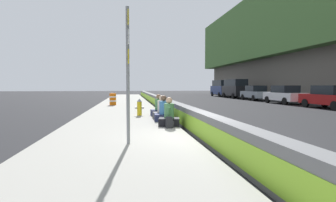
{
  "coord_description": "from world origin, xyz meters",
  "views": [
    {
      "loc": [
        -7.72,
        2.34,
        1.68
      ],
      "look_at": [
        6.46,
        0.21,
        0.86
      ],
      "focal_mm": 28.36,
      "sensor_mm": 36.0,
      "label": 1
    }
  ],
  "objects_px": {
    "backpack": "(169,123)",
    "parked_car_far": "(235,88)",
    "seated_person_foreground": "(169,117)",
    "parked_car_third": "(330,97)",
    "construction_barrel": "(113,99)",
    "parked_car_fourth": "(285,95)",
    "parked_car_farther": "(222,88)",
    "fire_hydrant": "(139,107)",
    "seated_person_rear": "(161,111)",
    "seated_person_middle": "(164,113)",
    "route_sign_post": "(128,65)",
    "seated_person_far": "(159,109)",
    "parked_car_midline": "(255,93)"
  },
  "relations": [
    {
      "from": "seated_person_foreground",
      "to": "parked_car_third",
      "type": "relative_size",
      "value": 0.24
    },
    {
      "from": "fire_hydrant",
      "to": "parked_car_third",
      "type": "distance_m",
      "value": 14.42
    },
    {
      "from": "fire_hydrant",
      "to": "parked_car_farther",
      "type": "relative_size",
      "value": 0.17
    },
    {
      "from": "seated_person_far",
      "to": "parked_car_third",
      "type": "height_order",
      "value": "parked_car_third"
    },
    {
      "from": "seated_person_far",
      "to": "parked_car_midline",
      "type": "xyz_separation_m",
      "value": [
        15.05,
        -12.95,
        0.38
      ]
    },
    {
      "from": "seated_person_foreground",
      "to": "seated_person_far",
      "type": "bearing_deg",
      "value": -0.06
    },
    {
      "from": "seated_person_foreground",
      "to": "parked_car_far",
      "type": "xyz_separation_m",
      "value": [
        24.51,
        -12.95,
        0.87
      ]
    },
    {
      "from": "backpack",
      "to": "seated_person_far",
      "type": "bearing_deg",
      "value": -1.08
    },
    {
      "from": "construction_barrel",
      "to": "seated_person_rear",
      "type": "bearing_deg",
      "value": -163.18
    },
    {
      "from": "construction_barrel",
      "to": "parked_car_far",
      "type": "relative_size",
      "value": 0.19
    },
    {
      "from": "parked_car_midline",
      "to": "fire_hydrant",
      "type": "bearing_deg",
      "value": 137.01
    },
    {
      "from": "seated_person_rear",
      "to": "parked_car_far",
      "type": "bearing_deg",
      "value": -30.3
    },
    {
      "from": "parked_car_third",
      "to": "route_sign_post",
      "type": "bearing_deg",
      "value": 125.11
    },
    {
      "from": "seated_person_rear",
      "to": "parked_car_third",
      "type": "relative_size",
      "value": 0.24
    },
    {
      "from": "seated_person_far",
      "to": "parked_car_fourth",
      "type": "relative_size",
      "value": 0.24
    },
    {
      "from": "parked_car_midline",
      "to": "parked_car_farther",
      "type": "distance_m",
      "value": 11.31
    },
    {
      "from": "route_sign_post",
      "to": "parked_car_midline",
      "type": "relative_size",
      "value": 0.79
    },
    {
      "from": "seated_person_far",
      "to": "parked_car_far",
      "type": "relative_size",
      "value": 0.22
    },
    {
      "from": "seated_person_rear",
      "to": "seated_person_far",
      "type": "distance_m",
      "value": 1.27
    },
    {
      "from": "construction_barrel",
      "to": "seated_person_foreground",
      "type": "bearing_deg",
      "value": -166.41
    },
    {
      "from": "seated_person_rear",
      "to": "parked_car_fourth",
      "type": "distance_m",
      "value": 16.52
    },
    {
      "from": "parked_car_midline",
      "to": "parked_car_fourth",
      "type": "bearing_deg",
      "value": 178.92
    },
    {
      "from": "fire_hydrant",
      "to": "seated_person_far",
      "type": "xyz_separation_m",
      "value": [
        -0.09,
        -0.99,
        -0.1
      ]
    },
    {
      "from": "parked_car_far",
      "to": "parked_car_fourth",
      "type": "bearing_deg",
      "value": 179.47
    },
    {
      "from": "seated_person_middle",
      "to": "backpack",
      "type": "distance_m",
      "value": 1.94
    },
    {
      "from": "fire_hydrant",
      "to": "seated_person_middle",
      "type": "height_order",
      "value": "seated_person_middle"
    },
    {
      "from": "parked_car_third",
      "to": "construction_barrel",
      "type": "bearing_deg",
      "value": 74.92
    },
    {
      "from": "fire_hydrant",
      "to": "parked_car_far",
      "type": "xyz_separation_m",
      "value": [
        20.82,
        -13.94,
        0.77
      ]
    },
    {
      "from": "seated_person_foreground",
      "to": "parked_car_fourth",
      "type": "height_order",
      "value": "parked_car_fourth"
    },
    {
      "from": "seated_person_far",
      "to": "parked_car_third",
      "type": "relative_size",
      "value": 0.24
    },
    {
      "from": "parked_car_farther",
      "to": "fire_hydrant",
      "type": "bearing_deg",
      "value": 151.98
    },
    {
      "from": "construction_barrel",
      "to": "parked_car_midline",
      "type": "xyz_separation_m",
      "value": [
        7.17,
        -15.73,
        0.24
      ]
    },
    {
      "from": "seated_person_middle",
      "to": "parked_car_far",
      "type": "height_order",
      "value": "parked_car_far"
    },
    {
      "from": "construction_barrel",
      "to": "parked_car_third",
      "type": "bearing_deg",
      "value": -105.08
    },
    {
      "from": "backpack",
      "to": "construction_barrel",
      "type": "bearing_deg",
      "value": 12.69
    },
    {
      "from": "construction_barrel",
      "to": "seated_person_far",
      "type": "bearing_deg",
      "value": -160.58
    },
    {
      "from": "fire_hydrant",
      "to": "seated_person_middle",
      "type": "distance_m",
      "value": 2.48
    },
    {
      "from": "parked_car_farther",
      "to": "construction_barrel",
      "type": "bearing_deg",
      "value": 139.52
    },
    {
      "from": "parked_car_third",
      "to": "parked_car_fourth",
      "type": "relative_size",
      "value": 1.01
    },
    {
      "from": "backpack",
      "to": "parked_car_far",
      "type": "xyz_separation_m",
      "value": [
        25.03,
        -13.03,
        1.02
      ]
    },
    {
      "from": "parked_car_fourth",
      "to": "parked_car_midline",
      "type": "relative_size",
      "value": 1.0
    },
    {
      "from": "parked_car_fourth",
      "to": "seated_person_far",
      "type": "bearing_deg",
      "value": 125.32
    },
    {
      "from": "parked_car_fourth",
      "to": "construction_barrel",
      "type": "bearing_deg",
      "value": 94.44
    },
    {
      "from": "seated_person_middle",
      "to": "route_sign_post",
      "type": "bearing_deg",
      "value": 160.73
    },
    {
      "from": "route_sign_post",
      "to": "construction_barrel",
      "type": "height_order",
      "value": "route_sign_post"
    },
    {
      "from": "seated_person_rear",
      "to": "construction_barrel",
      "type": "bearing_deg",
      "value": 16.82
    },
    {
      "from": "seated_person_foreground",
      "to": "backpack",
      "type": "height_order",
      "value": "seated_person_foreground"
    },
    {
      "from": "seated_person_foreground",
      "to": "seated_person_middle",
      "type": "relative_size",
      "value": 0.98
    },
    {
      "from": "seated_person_foreground",
      "to": "parked_car_midline",
      "type": "bearing_deg",
      "value": -34.79
    },
    {
      "from": "fire_hydrant",
      "to": "seated_person_rear",
      "type": "bearing_deg",
      "value": -144.33
    }
  ]
}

